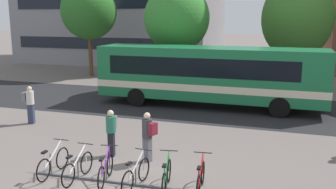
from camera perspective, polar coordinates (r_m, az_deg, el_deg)
name	(u,v)px	position (r m, az deg, el deg)	size (l,w,h in m)	color
ground	(110,188)	(11.25, -8.76, -13.71)	(200.00, 200.00, 0.00)	#6B605B
bus_lane_asphalt	(197,106)	(20.83, 4.42, -1.67)	(80.00, 7.20, 0.01)	#232326
city_bus	(210,74)	(20.35, 6.40, 3.06)	(12.05, 2.70, 3.20)	#196B3D
bike_rack	(121,181)	(11.41, -7.09, -12.76)	(5.50, 0.32, 0.70)	#47474C
parked_bicycle_white_0	(53,163)	(12.33, -16.86, -9.82)	(0.52, 1.72, 0.99)	black
parked_bicycle_white_1	(78,168)	(11.77, -13.41, -10.68)	(0.52, 1.72, 0.99)	black
parked_bicycle_purple_2	(106,170)	(11.45, -9.35, -11.17)	(0.57, 1.69, 0.99)	black
parked_bicycle_silver_3	(136,175)	(11.03, -4.83, -11.95)	(0.52, 1.72, 0.99)	black
parked_bicycle_green_4	(166,177)	(10.88, -0.24, -12.25)	(0.52, 1.71, 0.99)	black
parked_bicycle_red_5	(201,179)	(10.77, 4.92, -12.55)	(0.52, 1.72, 0.99)	black
commuter_grey_pack_0	(111,129)	(13.34, -8.52, -5.20)	(0.41, 0.57, 1.65)	black
commuter_maroon_pack_1	(148,134)	(12.67, -3.03, -5.90)	(0.60, 0.48, 1.69)	#565660
commuter_grey_pack_3	(30,102)	(18.24, -20.08, -1.07)	(0.57, 0.39, 1.73)	#2D3851
street_tree_0	(297,18)	(27.83, 18.84, 10.77)	(4.80, 4.80, 7.47)	brown
street_tree_2	(177,18)	(24.47, 1.32, 11.38)	(4.15, 4.15, 6.81)	brown
street_tree_3	(89,11)	(31.37, -11.81, 12.18)	(4.41, 4.41, 7.48)	brown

